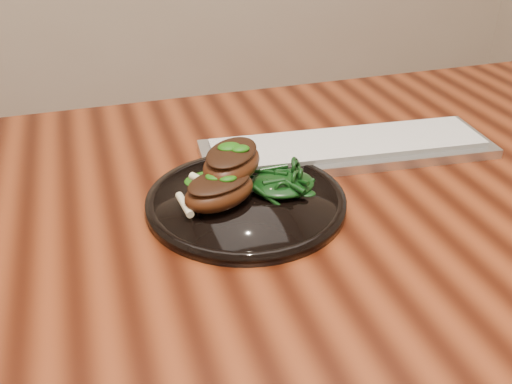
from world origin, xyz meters
TOP-DOWN VIEW (x-y plane):
  - desk at (0.00, 0.00)m, footprint 1.60×0.80m
  - plate at (-0.05, -0.03)m, footprint 0.27×0.27m
  - lamb_chop_front at (-0.09, -0.04)m, footprint 0.12×0.10m
  - lamb_chop_back at (-0.06, -0.00)m, footprint 0.12×0.13m
  - herb_smear at (-0.08, 0.03)m, footprint 0.08×0.05m
  - greens_heap at (0.00, -0.02)m, footprint 0.09×0.08m
  - keyboard at (0.15, 0.08)m, footprint 0.47×0.18m

SIDE VIEW (x-z plane):
  - desk at x=0.00m, z-range 0.29..1.04m
  - plate at x=-0.05m, z-range 0.75..0.77m
  - keyboard at x=0.15m, z-range 0.75..0.77m
  - herb_smear at x=-0.08m, z-range 0.77..0.77m
  - greens_heap at x=0.00m, z-range 0.76..0.80m
  - lamb_chop_front at x=-0.09m, z-range 0.77..0.81m
  - lamb_chop_back at x=-0.06m, z-range 0.78..0.83m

